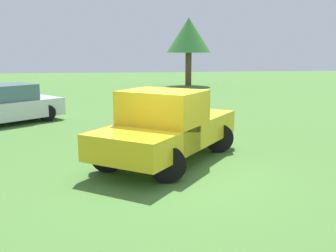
{
  "coord_description": "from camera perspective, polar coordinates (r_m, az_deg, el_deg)",
  "views": [
    {
      "loc": [
        -1.29,
        -8.74,
        2.79
      ],
      "look_at": [
        0.04,
        0.97,
        0.9
      ],
      "focal_mm": 42.78,
      "sensor_mm": 36.0,
      "label": 1
    }
  ],
  "objects": [
    {
      "name": "tree_back_right",
      "position": [
        30.92,
        2.97,
        12.74
      ],
      "size": [
        3.35,
        3.35,
        5.11
      ],
      "color": "brown",
      "rests_on": "ground_plane"
    },
    {
      "name": "pickup_truck",
      "position": [
        9.87,
        -0.33,
        0.1
      ],
      "size": [
        4.21,
        4.76,
        1.81
      ],
      "rotation": [
        0.0,
        0.0,
        0.93
      ],
      "color": "black",
      "rests_on": "ground_plane"
    },
    {
      "name": "ground_plane",
      "position": [
        9.26,
        0.59,
        -6.61
      ],
      "size": [
        80.0,
        80.0,
        0.0
      ],
      "primitive_type": "plane",
      "color": "#477533"
    },
    {
      "name": "sedan_far",
      "position": [
        16.25,
        -22.59,
        2.64
      ],
      "size": [
        4.55,
        4.24,
        1.48
      ],
      "rotation": [
        0.0,
        0.0,
        3.85
      ],
      "color": "black",
      "rests_on": "ground_plane"
    }
  ]
}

